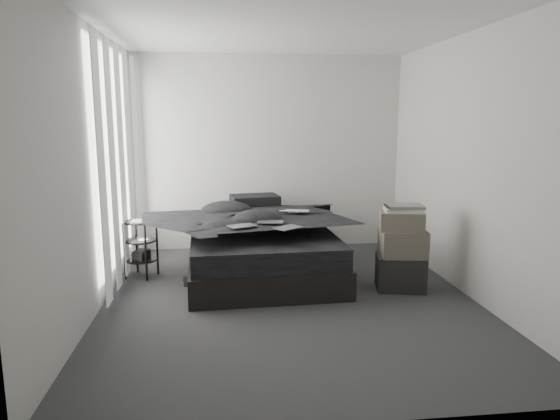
{
  "coord_description": "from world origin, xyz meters",
  "views": [
    {
      "loc": [
        -0.64,
        -4.67,
        1.75
      ],
      "look_at": [
        0.0,
        0.8,
        0.75
      ],
      "focal_mm": 32.0,
      "sensor_mm": 36.0,
      "label": 1
    }
  ],
  "objects": [
    {
      "name": "pillow_lower",
      "position": [
        -0.3,
        1.68,
        0.59
      ],
      "size": [
        0.66,
        0.46,
        0.14
      ],
      "primitive_type": "cube",
      "rotation": [
        0.0,
        0.0,
        0.04
      ],
      "color": "black",
      "rests_on": "mattress"
    },
    {
      "name": "ceiling",
      "position": [
        0.0,
        0.0,
        2.6
      ],
      "size": [
        3.6,
        4.2,
        0.01
      ],
      "primitive_type": "cube",
      "color": "white",
      "rests_on": "ground"
    },
    {
      "name": "comic_b",
      "position": [
        -0.15,
        0.44,
        0.77
      ],
      "size": [
        0.29,
        0.22,
        0.01
      ],
      "primitive_type": "cube",
      "rotation": [
        0.0,
        0.0,
        -0.17
      ],
      "color": "black",
      "rests_on": "duvet"
    },
    {
      "name": "side_stand",
      "position": [
        -1.56,
        0.9,
        0.32
      ],
      "size": [
        0.44,
        0.44,
        0.63
      ],
      "primitive_type": "cylinder",
      "rotation": [
        0.0,
        0.0,
        -0.36
      ],
      "color": "black",
      "rests_on": "floor"
    },
    {
      "name": "laptop",
      "position": [
        0.17,
        0.92,
        0.78
      ],
      "size": [
        0.39,
        0.3,
        0.03
      ],
      "primitive_type": "imported",
      "rotation": [
        0.0,
        0.0,
        -0.27
      ],
      "color": "silver",
      "rests_on": "duvet"
    },
    {
      "name": "pillow_upper",
      "position": [
        -0.23,
        1.66,
        0.73
      ],
      "size": [
        0.65,
        0.5,
        0.13
      ],
      "primitive_type": "cube",
      "rotation": [
        0.0,
        0.0,
        0.15
      ],
      "color": "black",
      "rests_on": "pillow_lower"
    },
    {
      "name": "box_lower",
      "position": [
        1.19,
        0.16,
        0.18
      ],
      "size": [
        0.56,
        0.47,
        0.36
      ],
      "primitive_type": "cube",
      "rotation": [
        0.0,
        0.0,
        -0.21
      ],
      "color": "black",
      "rests_on": "floor"
    },
    {
      "name": "box_upper",
      "position": [
        1.18,
        0.16,
        0.73
      ],
      "size": [
        0.51,
        0.45,
        0.19
      ],
      "primitive_type": "cube",
      "rotation": [
        0.0,
        0.0,
        -0.26
      ],
      "color": "#5D564A",
      "rests_on": "box_mid"
    },
    {
      "name": "window_left",
      "position": [
        -1.78,
        0.9,
        1.35
      ],
      "size": [
        0.02,
        2.0,
        2.3
      ],
      "primitive_type": "cube",
      "color": "white",
      "rests_on": "wall_left"
    },
    {
      "name": "floor",
      "position": [
        0.0,
        0.0,
        0.0
      ],
      "size": [
        3.6,
        4.2,
        0.01
      ],
      "primitive_type": "cube",
      "color": "#333436",
      "rests_on": "ground"
    },
    {
      "name": "art_book_white",
      "position": [
        1.19,
        0.16,
        0.84
      ],
      "size": [
        0.42,
        0.37,
        0.04
      ],
      "primitive_type": "cube",
      "rotation": [
        0.0,
        0.0,
        -0.21
      ],
      "color": "silver",
      "rests_on": "box_upper"
    },
    {
      "name": "curtain_left",
      "position": [
        -1.73,
        0.9,
        1.28
      ],
      "size": [
        0.06,
        2.12,
        2.48
      ],
      "primitive_type": "cube",
      "color": "white",
      "rests_on": "wall_left"
    },
    {
      "name": "mattress",
      "position": [
        -0.22,
        0.85,
        0.4
      ],
      "size": [
        1.63,
        2.13,
        0.23
      ],
      "primitive_type": "cube",
      "rotation": [
        0.0,
        0.0,
        0.04
      ],
      "color": "black",
      "rests_on": "bed"
    },
    {
      "name": "art_book_snake",
      "position": [
        1.2,
        0.15,
        0.88
      ],
      "size": [
        0.39,
        0.32,
        0.03
      ],
      "primitive_type": "cube",
      "rotation": [
        0.0,
        0.0,
        -0.1
      ],
      "color": "silver",
      "rests_on": "art_book_white"
    },
    {
      "name": "wall_front",
      "position": [
        0.0,
        -2.1,
        1.3
      ],
      "size": [
        3.6,
        0.01,
        2.6
      ],
      "primitive_type": "cube",
      "color": "silver",
      "rests_on": "ground"
    },
    {
      "name": "duvet",
      "position": [
        -0.21,
        0.8,
        0.64
      ],
      "size": [
        1.64,
        1.88,
        0.25
      ],
      "primitive_type": "imported",
      "rotation": [
        0.0,
        0.0,
        0.04
      ],
      "color": "black",
      "rests_on": "mattress"
    },
    {
      "name": "papers",
      "position": [
        -1.55,
        0.88,
        0.64
      ],
      "size": [
        0.27,
        0.22,
        0.01
      ],
      "primitive_type": "cube",
      "rotation": [
        0.0,
        0.0,
        -0.18
      ],
      "color": "white",
      "rests_on": "side_stand"
    },
    {
      "name": "floor_books",
      "position": [
        -0.99,
        0.54,
        0.06
      ],
      "size": [
        0.16,
        0.2,
        0.12
      ],
      "primitive_type": "cube",
      "rotation": [
        0.0,
        0.0,
        -0.21
      ],
      "color": "black",
      "rests_on": "floor"
    },
    {
      "name": "wall_left",
      "position": [
        -1.8,
        0.0,
        1.3
      ],
      "size": [
        0.01,
        4.2,
        2.6
      ],
      "primitive_type": "cube",
      "color": "silver",
      "rests_on": "ground"
    },
    {
      "name": "comic_c",
      "position": [
        0.0,
        0.14,
        0.78
      ],
      "size": [
        0.32,
        0.3,
        0.01
      ],
      "primitive_type": "cube",
      "rotation": [
        0.0,
        0.0,
        0.65
      ],
      "color": "black",
      "rests_on": "duvet"
    },
    {
      "name": "bed",
      "position": [
        -0.22,
        0.85,
        0.14
      ],
      "size": [
        1.7,
        2.19,
        0.29
      ],
      "primitive_type": "cube",
      "rotation": [
        0.0,
        0.0,
        0.04
      ],
      "color": "black",
      "rests_on": "floor"
    },
    {
      "name": "box_mid",
      "position": [
        1.2,
        0.15,
        0.5
      ],
      "size": [
        0.5,
        0.42,
        0.28
      ],
      "primitive_type": "cube",
      "rotation": [
        0.0,
        0.0,
        -0.14
      ],
      "color": "#5D564A",
      "rests_on": "box_lower"
    },
    {
      "name": "wall_back",
      "position": [
        0.0,
        2.1,
        1.3
      ],
      "size": [
        3.6,
        0.01,
        2.6
      ],
      "primitive_type": "cube",
      "color": "silver",
      "rests_on": "ground"
    },
    {
      "name": "comic_a",
      "position": [
        -0.45,
        0.28,
        0.77
      ],
      "size": [
        0.32,
        0.27,
        0.01
      ],
      "primitive_type": "cube",
      "rotation": [
        0.0,
        0.0,
        0.43
      ],
      "color": "black",
      "rests_on": "duvet"
    },
    {
      "name": "wall_right",
      "position": [
        1.8,
        0.0,
        1.3
      ],
      "size": [
        0.01,
        4.2,
        2.6
      ],
      "primitive_type": "cube",
      "color": "silver",
      "rests_on": "ground"
    }
  ]
}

